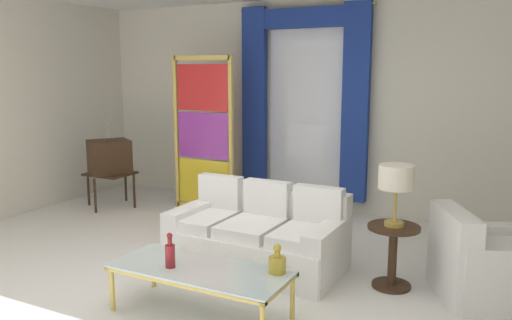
% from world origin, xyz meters
% --- Properties ---
extents(ground_plane, '(16.00, 16.00, 0.00)m').
position_xyz_m(ground_plane, '(0.00, 0.00, 0.00)').
color(ground_plane, white).
extents(wall_rear, '(8.00, 0.12, 3.00)m').
position_xyz_m(wall_rear, '(0.00, 3.06, 1.50)').
color(wall_rear, silver).
rests_on(wall_rear, ground).
extents(curtained_window, '(2.00, 0.17, 2.70)m').
position_xyz_m(curtained_window, '(-0.19, 2.89, 1.74)').
color(curtained_window, white).
rests_on(curtained_window, ground).
extents(couch_white_long, '(1.78, 0.96, 0.86)m').
position_xyz_m(couch_white_long, '(0.26, 0.62, 0.30)').
color(couch_white_long, white).
rests_on(couch_white_long, ground).
extents(coffee_table, '(1.49, 0.63, 0.41)m').
position_xyz_m(coffee_table, '(0.34, -0.61, 0.38)').
color(coffee_table, silver).
rests_on(coffee_table, ground).
extents(bottle_blue_decanter, '(0.08, 0.08, 0.30)m').
position_xyz_m(bottle_blue_decanter, '(0.11, -0.71, 0.53)').
color(bottle_blue_decanter, maroon).
rests_on(bottle_blue_decanter, coffee_table).
extents(bottle_crystal_tall, '(0.14, 0.14, 0.24)m').
position_xyz_m(bottle_crystal_tall, '(0.94, -0.42, 0.49)').
color(bottle_crystal_tall, gold).
rests_on(bottle_crystal_tall, coffee_table).
extents(vintage_tv, '(0.75, 0.77, 1.35)m').
position_xyz_m(vintage_tv, '(-2.74, 1.68, 0.73)').
color(vintage_tv, '#382314').
rests_on(vintage_tv, ground).
extents(armchair_white, '(1.09, 1.08, 0.80)m').
position_xyz_m(armchair_white, '(2.37, 0.81, 0.29)').
color(armchair_white, white).
rests_on(armchair_white, ground).
extents(stained_glass_divider, '(0.95, 0.05, 2.20)m').
position_xyz_m(stained_glass_divider, '(-1.35, 2.07, 1.06)').
color(stained_glass_divider, gold).
rests_on(stained_glass_divider, ground).
extents(peacock_figurine, '(0.44, 0.60, 0.50)m').
position_xyz_m(peacock_figurine, '(-0.84, 1.60, 0.22)').
color(peacock_figurine, beige).
rests_on(peacock_figurine, ground).
extents(round_side_table, '(0.48, 0.48, 0.59)m').
position_xyz_m(round_side_table, '(1.62, 0.67, 0.36)').
color(round_side_table, '#382314').
rests_on(round_side_table, ground).
extents(table_lamp_brass, '(0.32, 0.32, 0.57)m').
position_xyz_m(table_lamp_brass, '(1.62, 0.67, 1.03)').
color(table_lamp_brass, '#B29338').
rests_on(table_lamp_brass, round_side_table).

